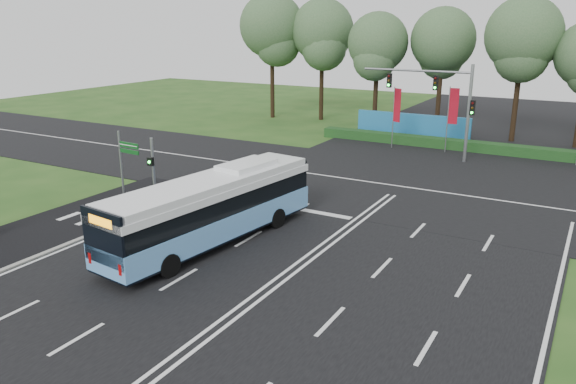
% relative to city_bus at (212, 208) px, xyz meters
% --- Properties ---
extents(ground, '(120.00, 120.00, 0.00)m').
position_rel_city_bus_xyz_m(ground, '(4.47, 1.16, -1.69)').
color(ground, '#234A18').
rests_on(ground, ground).
extents(road_main, '(20.00, 120.00, 0.04)m').
position_rel_city_bus_xyz_m(road_main, '(4.47, 1.16, -1.67)').
color(road_main, black).
rests_on(road_main, ground).
extents(road_cross, '(120.00, 14.00, 0.05)m').
position_rel_city_bus_xyz_m(road_cross, '(4.47, 13.16, -1.67)').
color(road_cross, black).
rests_on(road_cross, ground).
extents(bike_path, '(5.00, 18.00, 0.06)m').
position_rel_city_bus_xyz_m(bike_path, '(-8.03, -1.84, -1.66)').
color(bike_path, black).
rests_on(bike_path, ground).
extents(kerb_strip, '(0.25, 18.00, 0.12)m').
position_rel_city_bus_xyz_m(kerb_strip, '(-5.63, -1.84, -1.63)').
color(kerb_strip, gray).
rests_on(kerb_strip, ground).
extents(city_bus, '(3.88, 11.92, 3.36)m').
position_rel_city_bus_xyz_m(city_bus, '(0.00, 0.00, 0.00)').
color(city_bus, '#5F9DDD').
rests_on(city_bus, ground).
extents(pedestrian_signal, '(0.34, 0.44, 3.94)m').
position_rel_city_bus_xyz_m(pedestrian_signal, '(-5.73, 2.42, 0.46)').
color(pedestrian_signal, gray).
rests_on(pedestrian_signal, ground).
extents(street_sign, '(1.58, 0.22, 4.05)m').
position_rel_city_bus_xyz_m(street_sign, '(-7.96, 2.63, 0.85)').
color(street_sign, gray).
rests_on(street_sign, ground).
extents(banner_flag_left, '(0.68, 0.33, 4.94)m').
position_rel_city_bus_xyz_m(banner_flag_left, '(0.49, 23.53, 1.51)').
color(banner_flag_left, gray).
rests_on(banner_flag_left, ground).
extents(banner_flag_mid, '(0.75, 0.17, 5.13)m').
position_rel_city_bus_xyz_m(banner_flag_mid, '(4.68, 24.23, 1.62)').
color(banner_flag_mid, gray).
rests_on(banner_flag_mid, ground).
extents(traffic_light_gantry, '(8.41, 0.28, 7.00)m').
position_rel_city_bus_xyz_m(traffic_light_gantry, '(4.68, 21.66, 2.97)').
color(traffic_light_gantry, gray).
rests_on(traffic_light_gantry, ground).
extents(hedge, '(22.00, 1.20, 0.80)m').
position_rel_city_bus_xyz_m(hedge, '(4.47, 25.66, -1.29)').
color(hedge, '#153B17').
rests_on(hedge, ground).
extents(blue_hoarding, '(10.00, 0.30, 2.20)m').
position_rel_city_bus_xyz_m(blue_hoarding, '(0.47, 28.16, -0.59)').
color(blue_hoarding, '#1E6EA7').
rests_on(blue_hoarding, ground).
extents(eucalyptus_row, '(42.10, 9.13, 12.78)m').
position_rel_city_bus_xyz_m(eucalyptus_row, '(0.75, 32.00, 7.05)').
color(eucalyptus_row, black).
rests_on(eucalyptus_row, ground).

